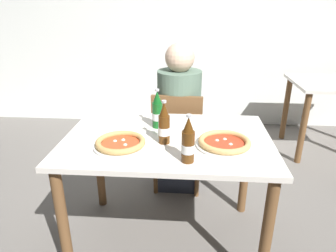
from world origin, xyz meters
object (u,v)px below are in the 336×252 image
(chair_behind_table, at_px, (178,136))
(napkin_with_cutlery, at_px, (202,124))
(dining_table_background, at_px, (332,97))
(beer_bottle_left, at_px, (164,125))
(beer_bottle_right, at_px, (157,111))
(diner_seated, at_px, (179,122))
(dining_table_main, at_px, (167,155))
(beer_bottle_center, at_px, (188,142))
(pizza_margherita_near, at_px, (121,143))
(pizza_marinara_far, at_px, (224,143))

(chair_behind_table, xyz_separation_m, napkin_with_cutlery, (0.17, -0.39, 0.27))
(dining_table_background, bearing_deg, beer_bottle_left, -135.97)
(dining_table_background, height_order, beer_bottle_right, beer_bottle_right)
(diner_seated, bearing_deg, dining_table_main, -93.54)
(dining_table_background, bearing_deg, beer_bottle_center, -129.77)
(dining_table_background, xyz_separation_m, pizza_margherita_near, (-1.79, -1.58, 0.18))
(dining_table_main, distance_m, pizza_margherita_near, 0.31)
(chair_behind_table, height_order, beer_bottle_right, beer_bottle_right)
(diner_seated, height_order, dining_table_background, diner_seated)
(dining_table_background, xyz_separation_m, beer_bottle_right, (-1.62, -1.29, 0.26))
(pizza_marinara_far, xyz_separation_m, beer_bottle_right, (-0.39, 0.25, 0.08))
(dining_table_background, relative_size, beer_bottle_left, 3.24)
(pizza_marinara_far, height_order, beer_bottle_right, beer_bottle_right)
(pizza_margherita_near, distance_m, pizza_marinara_far, 0.57)
(diner_seated, relative_size, pizza_marinara_far, 3.92)
(pizza_margherita_near, xyz_separation_m, beer_bottle_left, (0.23, 0.07, 0.08))
(beer_bottle_right, distance_m, napkin_with_cutlery, 0.31)
(chair_behind_table, bearing_deg, pizza_margherita_near, 72.95)
(dining_table_main, xyz_separation_m, beer_bottle_left, (-0.01, -0.07, 0.22))
(pizza_marinara_far, bearing_deg, beer_bottle_center, -137.00)
(chair_behind_table, relative_size, pizza_margherita_near, 2.90)
(beer_bottle_left, xyz_separation_m, napkin_with_cutlery, (0.22, 0.30, -0.10))
(beer_bottle_left, bearing_deg, beer_bottle_center, -56.90)
(beer_bottle_center, bearing_deg, chair_behind_table, 95.50)
(pizza_margherita_near, bearing_deg, beer_bottle_center, -20.06)
(beer_bottle_center, bearing_deg, dining_table_main, 113.65)
(beer_bottle_left, relative_size, beer_bottle_right, 1.00)
(diner_seated, height_order, beer_bottle_center, diner_seated)
(dining_table_main, relative_size, pizza_marinara_far, 3.89)
(pizza_margherita_near, height_order, napkin_with_cutlery, pizza_margherita_near)
(chair_behind_table, distance_m, napkin_with_cutlery, 0.50)
(dining_table_main, relative_size, napkin_with_cutlery, 5.36)
(chair_behind_table, relative_size, beer_bottle_center, 3.44)
(dining_table_main, xyz_separation_m, dining_table_background, (1.55, 1.44, -0.04))
(chair_behind_table, bearing_deg, beer_bottle_right, 79.79)
(pizza_margherita_near, relative_size, beer_bottle_left, 1.19)
(beer_bottle_center, relative_size, napkin_with_cutlery, 1.10)
(dining_table_main, height_order, chair_behind_table, chair_behind_table)
(pizza_margherita_near, xyz_separation_m, pizza_marinara_far, (0.56, 0.05, -0.00))
(beer_bottle_left, bearing_deg, diner_seated, 85.89)
(dining_table_main, xyz_separation_m, beer_bottle_center, (0.12, -0.28, 0.22))
(beer_bottle_center, xyz_separation_m, beer_bottle_right, (-0.20, 0.43, 0.00))
(dining_table_main, bearing_deg, pizza_margherita_near, -149.12)
(napkin_with_cutlery, bearing_deg, diner_seated, 110.56)
(dining_table_main, bearing_deg, dining_table_background, 42.82)
(chair_behind_table, xyz_separation_m, dining_table_background, (1.51, 0.83, 0.11))
(chair_behind_table, distance_m, dining_table_background, 1.73)
(diner_seated, height_order, napkin_with_cutlery, diner_seated)
(pizza_marinara_far, relative_size, beer_bottle_right, 1.25)
(pizza_marinara_far, distance_m, napkin_with_cutlery, 0.34)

